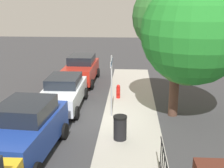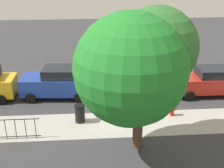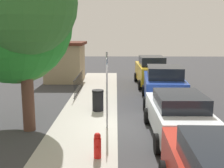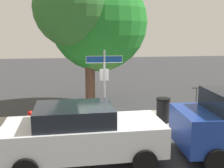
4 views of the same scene
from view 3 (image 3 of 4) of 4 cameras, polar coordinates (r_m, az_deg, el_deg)
ground_plane at (r=11.55m, az=1.07°, el=-8.15°), size 60.00×60.00×0.00m
sidewalk_strip at (r=13.51m, az=-4.51°, el=-5.35°), size 24.00×2.60×0.00m
street_sign at (r=10.76m, az=-1.02°, el=1.52°), size 1.30×0.07×2.93m
shade_tree at (r=11.16m, az=-18.50°, el=11.55°), size 5.18×4.90×6.33m
car_white at (r=10.33m, az=12.89°, el=-5.86°), size 4.29×2.02×1.62m
car_blue at (r=14.94m, az=10.17°, el=-0.11°), size 4.42×2.37×1.94m
car_yellow at (r=19.61m, az=7.72°, el=2.59°), size 4.55×2.03×2.00m
iron_fence at (r=17.39m, az=-6.61°, el=0.12°), size 4.16×0.04×1.07m
utility_shed at (r=21.48m, az=-9.26°, el=4.47°), size 3.51×2.92×2.86m
fire_hydrant at (r=8.65m, az=-2.89°, el=-12.05°), size 0.42×0.22×0.78m
trash_bin at (r=13.45m, az=-2.81°, el=-3.24°), size 0.55×0.55×0.98m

